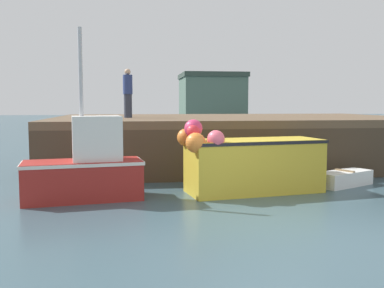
{
  "coord_description": "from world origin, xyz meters",
  "views": [
    {
      "loc": [
        -2.69,
        -8.08,
        2.36
      ],
      "look_at": [
        -0.93,
        5.09,
        1.1
      ],
      "focal_mm": 40.46,
      "sensor_mm": 36.0,
      "label": 1
    }
  ],
  "objects_px": {
    "fishing_boat_near_right": "(250,163)",
    "dockworker": "(128,93)",
    "rowboat": "(344,178)",
    "fishing_boat_near_left": "(86,169)"
  },
  "relations": [
    {
      "from": "fishing_boat_near_right",
      "to": "dockworker",
      "type": "xyz_separation_m",
      "value": [
        -3.24,
        4.91,
        1.92
      ]
    },
    {
      "from": "dockworker",
      "to": "rowboat",
      "type": "bearing_deg",
      "value": -35.67
    },
    {
      "from": "rowboat",
      "to": "dockworker",
      "type": "distance_m",
      "value": 7.97
    },
    {
      "from": "fishing_boat_near_right",
      "to": "rowboat",
      "type": "distance_m",
      "value": 3.01
    },
    {
      "from": "fishing_boat_near_left",
      "to": "rowboat",
      "type": "distance_m",
      "value": 7.17
    },
    {
      "from": "fishing_boat_near_left",
      "to": "rowboat",
      "type": "xyz_separation_m",
      "value": [
        7.1,
        0.81,
        -0.55
      ]
    },
    {
      "from": "rowboat",
      "to": "dockworker",
      "type": "height_order",
      "value": "dockworker"
    },
    {
      "from": "fishing_boat_near_left",
      "to": "fishing_boat_near_right",
      "type": "height_order",
      "value": "fishing_boat_near_left"
    },
    {
      "from": "dockworker",
      "to": "fishing_boat_near_left",
      "type": "bearing_deg",
      "value": -100.35
    },
    {
      "from": "fishing_boat_near_left",
      "to": "dockworker",
      "type": "xyz_separation_m",
      "value": [
        0.95,
        5.23,
        1.95
      ]
    }
  ]
}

